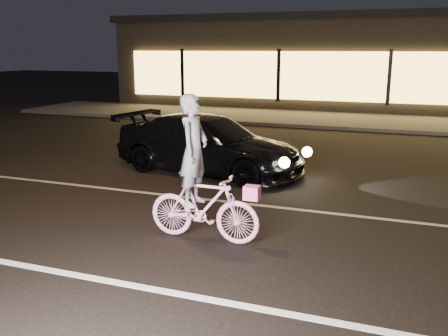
% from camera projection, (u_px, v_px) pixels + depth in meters
% --- Properties ---
extents(ground, '(90.00, 90.00, 0.00)m').
position_uv_depth(ground, '(331.00, 262.00, 6.57)').
color(ground, black).
rests_on(ground, ground).
extents(lane_stripe_near, '(60.00, 0.12, 0.01)m').
position_uv_depth(lane_stripe_near, '(309.00, 318.00, 5.20)').
color(lane_stripe_near, silver).
rests_on(lane_stripe_near, ground).
extents(lane_stripe_far, '(60.00, 0.10, 0.01)m').
position_uv_depth(lane_stripe_far, '(349.00, 215.00, 8.39)').
color(lane_stripe_far, gray).
rests_on(lane_stripe_far, ground).
extents(sidewalk, '(30.00, 4.00, 0.12)m').
position_uv_depth(sidewalk, '(384.00, 122.00, 18.41)').
color(sidewalk, '#383533').
rests_on(sidewalk, ground).
extents(storefront, '(25.40, 8.42, 4.20)m').
position_uv_depth(storefront, '(394.00, 61.00, 23.36)').
color(storefront, black).
rests_on(storefront, ground).
extents(cyclist, '(1.69, 0.58, 2.13)m').
position_uv_depth(cyclist, '(201.00, 190.00, 7.17)').
color(cyclist, '#E93C86').
rests_on(cyclist, ground).
extents(sedan, '(4.68, 2.57, 1.28)m').
position_uv_depth(sedan, '(209.00, 144.00, 11.16)').
color(sedan, black).
rests_on(sedan, ground).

